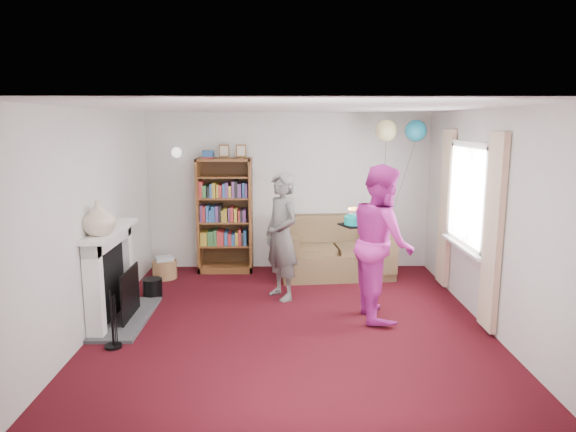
{
  "coord_description": "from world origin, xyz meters",
  "views": [
    {
      "loc": [
        -0.12,
        -5.68,
        2.34
      ],
      "look_at": [
        -0.04,
        0.6,
        1.19
      ],
      "focal_mm": 32.0,
      "sensor_mm": 36.0,
      "label": 1
    }
  ],
  "objects_px": {
    "bookcase": "(225,216)",
    "sofa": "(335,253)",
    "person_striped": "(282,236)",
    "birthday_cake": "(355,221)",
    "person_magenta": "(382,242)"
  },
  "relations": [
    {
      "from": "sofa",
      "to": "person_magenta",
      "type": "relative_size",
      "value": 0.91
    },
    {
      "from": "bookcase",
      "to": "person_magenta",
      "type": "relative_size",
      "value": 1.08
    },
    {
      "from": "birthday_cake",
      "to": "person_striped",
      "type": "bearing_deg",
      "value": 157.46
    },
    {
      "from": "bookcase",
      "to": "sofa",
      "type": "xyz_separation_m",
      "value": [
        1.72,
        -0.23,
        -0.55
      ]
    },
    {
      "from": "birthday_cake",
      "to": "bookcase",
      "type": "bearing_deg",
      "value": 136.61
    },
    {
      "from": "bookcase",
      "to": "person_magenta",
      "type": "height_order",
      "value": "bookcase"
    },
    {
      "from": "person_striped",
      "to": "person_magenta",
      "type": "relative_size",
      "value": 0.91
    },
    {
      "from": "bookcase",
      "to": "person_striped",
      "type": "height_order",
      "value": "bookcase"
    },
    {
      "from": "person_striped",
      "to": "birthday_cake",
      "type": "distance_m",
      "value": 1.03
    },
    {
      "from": "sofa",
      "to": "person_striped",
      "type": "height_order",
      "value": "person_striped"
    },
    {
      "from": "sofa",
      "to": "birthday_cake",
      "type": "relative_size",
      "value": 5.22
    },
    {
      "from": "bookcase",
      "to": "birthday_cake",
      "type": "bearing_deg",
      "value": -43.39
    },
    {
      "from": "sofa",
      "to": "birthday_cake",
      "type": "height_order",
      "value": "birthday_cake"
    },
    {
      "from": "bookcase",
      "to": "person_striped",
      "type": "bearing_deg",
      "value": -56.14
    },
    {
      "from": "person_striped",
      "to": "person_magenta",
      "type": "bearing_deg",
      "value": 28.35
    }
  ]
}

